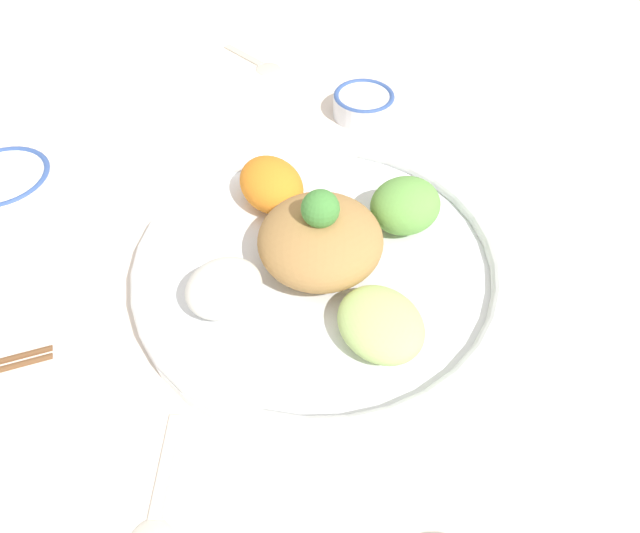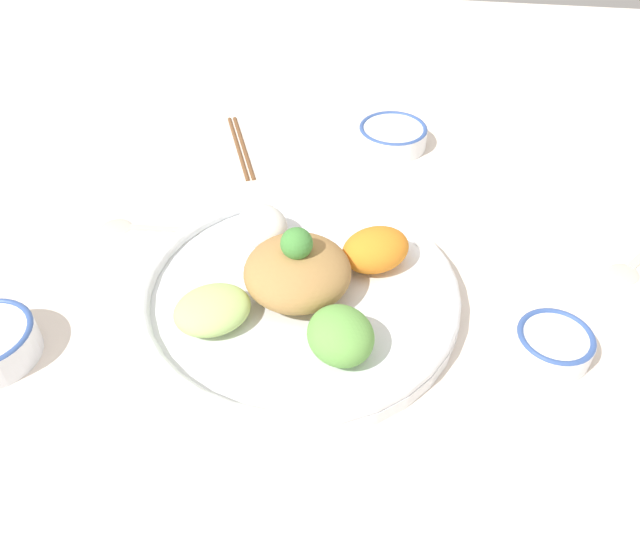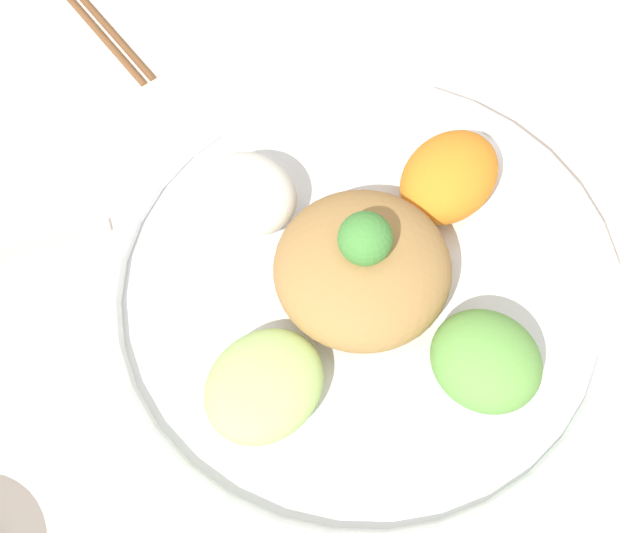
% 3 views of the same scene
% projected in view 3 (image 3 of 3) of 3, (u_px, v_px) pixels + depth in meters
% --- Properties ---
extents(ground_plane, '(2.40, 2.40, 0.00)m').
position_uv_depth(ground_plane, '(415.00, 317.00, 0.72)').
color(ground_plane, silver).
extents(salad_platter, '(0.42, 0.42, 0.12)m').
position_uv_depth(salad_platter, '(362.00, 285.00, 0.70)').
color(salad_platter, white).
rests_on(salad_platter, ground_plane).
extents(chopsticks_pair_near, '(0.10, 0.20, 0.01)m').
position_uv_depth(chopsticks_pair_near, '(89.00, 12.00, 0.86)').
color(chopsticks_pair_near, brown).
rests_on(chopsticks_pair_near, ground_plane).
extents(serving_spoon_extra, '(0.14, 0.04, 0.01)m').
position_uv_depth(serving_spoon_extra, '(6.00, 252.00, 0.74)').
color(serving_spoon_extra, beige).
rests_on(serving_spoon_extra, ground_plane).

